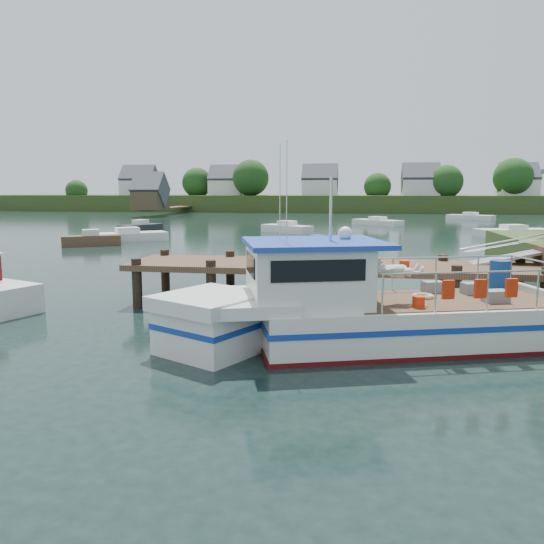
# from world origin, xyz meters

# --- Properties ---
(ground_plane) EXTENTS (160.00, 160.00, 0.00)m
(ground_plane) POSITION_xyz_m (0.00, 0.00, 0.00)
(ground_plane) COLOR black
(far_shore) EXTENTS (140.00, 42.55, 9.22)m
(far_shore) POSITION_xyz_m (0.01, 82.37, 2.10)
(far_shore) COLOR #34471D
(far_shore) RESTS_ON ground
(dock) EXTENTS (16.60, 3.00, 4.78)m
(dock) POSITION_xyz_m (6.51, 0.01, 2.24)
(dock) COLOR #503926
(dock) RESTS_ON ground
(lobster_boat) EXTENTS (10.05, 5.40, 4.90)m
(lobster_boat) POSITION_xyz_m (1.59, -4.63, 0.89)
(lobster_boat) COLOR silver
(lobster_boat) RESTS_ON ground
(moored_rowboat) EXTENTS (4.00, 3.10, 1.12)m
(moored_rowboat) POSITION_xyz_m (-16.56, 16.63, 0.42)
(moored_rowboat) COLOR #503926
(moored_rowboat) RESTS_ON ground
(moored_far) EXTENTS (6.01, 4.71, 0.99)m
(moored_far) POSITION_xyz_m (16.14, 54.92, 0.37)
(moored_far) COLOR silver
(moored_far) RESTS_ON ground
(moored_a) EXTENTS (5.77, 4.95, 1.05)m
(moored_a) POSITION_xyz_m (-15.39, 19.94, 0.39)
(moored_a) COLOR silver
(moored_a) RESTS_ON ground
(moored_b) EXTENTS (5.03, 4.21, 1.10)m
(moored_b) POSITION_xyz_m (-4.65, 29.89, 0.41)
(moored_b) COLOR silver
(moored_b) RESTS_ON ground
(moored_c) EXTENTS (6.53, 3.75, 0.98)m
(moored_c) POSITION_xyz_m (14.43, 29.24, 0.36)
(moored_c) COLOR silver
(moored_c) RESTS_ON ground
(moored_d) EXTENTS (5.62, 4.96, 0.96)m
(moored_d) POSITION_xyz_m (3.79, 41.88, 0.35)
(moored_d) COLOR silver
(moored_d) RESTS_ON ground
(moored_e) EXTENTS (3.05, 4.41, 1.16)m
(moored_e) POSITION_xyz_m (-17.80, 28.13, 0.43)
(moored_e) COLOR black
(moored_e) RESTS_ON ground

